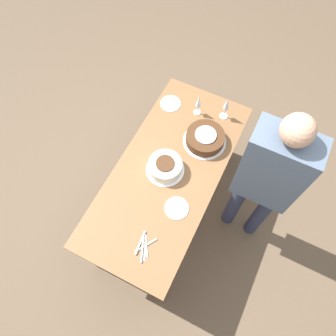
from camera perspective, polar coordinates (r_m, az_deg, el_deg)
ground_plane at (r=3.15m, az=0.00°, el=-6.58°), size 12.00×12.00×0.00m
dining_table at (r=2.56m, az=0.00°, el=-1.70°), size 1.65×0.75×0.76m
cake_center_white at (r=2.41m, az=-0.45°, el=0.31°), size 0.29×0.29×0.11m
cake_front_chocolate at (r=2.55m, az=6.48°, el=5.17°), size 0.34×0.34×0.10m
wine_glass_near at (r=2.64m, az=5.33°, el=11.35°), size 0.06×0.06×0.20m
wine_glass_far at (r=2.63m, az=10.14°, el=10.78°), size 0.07×0.07×0.23m
dessert_plate_left at (r=2.34m, az=1.50°, el=-7.01°), size 0.17×0.17×0.01m
dessert_plate_right at (r=2.78m, az=0.44°, el=11.17°), size 0.17×0.17×0.01m
fork_pile at (r=2.26m, az=-4.23°, el=-13.41°), size 0.20×0.11×0.01m
person_cutting at (r=2.25m, az=16.92°, el=-1.61°), size 0.22×0.40×1.66m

